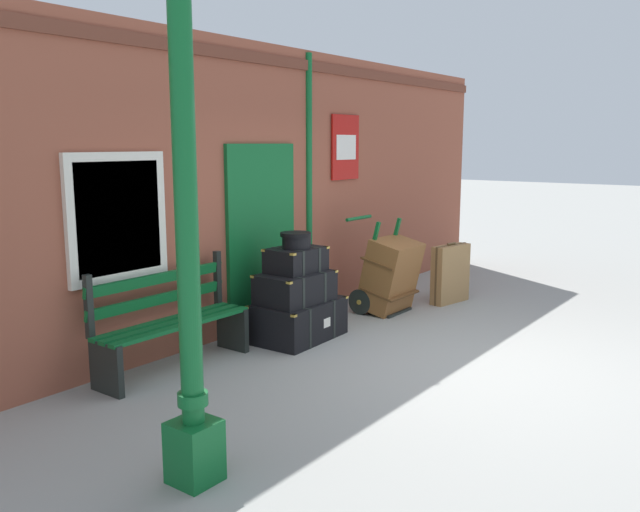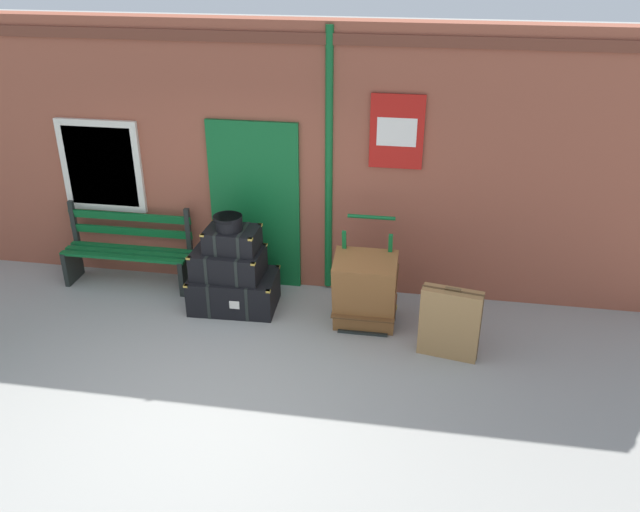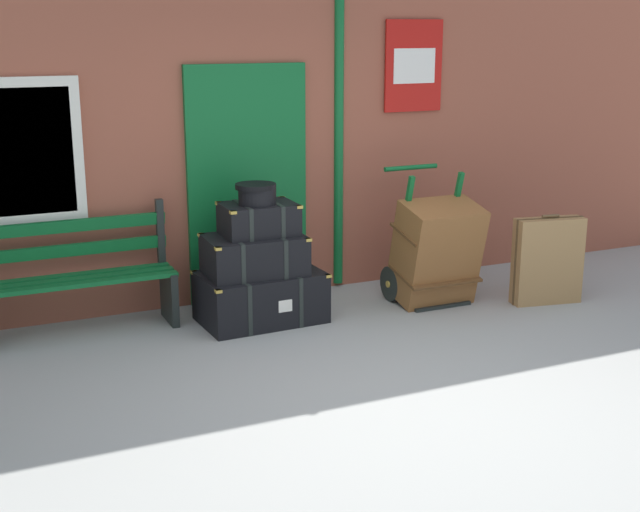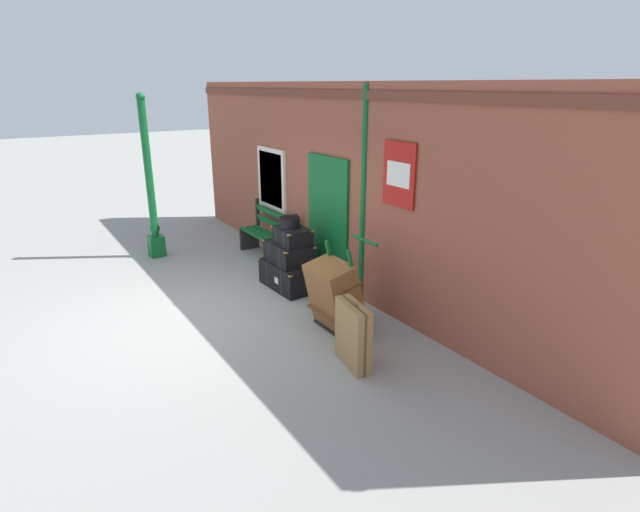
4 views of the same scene
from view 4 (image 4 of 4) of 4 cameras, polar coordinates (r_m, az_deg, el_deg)
name	(u,v)px [view 4 (image 4 of 4)]	position (r m, az deg, el deg)	size (l,w,h in m)	color
ground_plane	(190,318)	(7.49, -14.42, -6.78)	(60.00, 60.00, 0.00)	gray
brick_facade	(340,188)	(8.11, 2.29, 7.69)	(10.40, 0.35, 3.20)	brown
lamp_post	(151,197)	(10.02, -18.47, 6.28)	(0.28, 0.28, 3.02)	#0F5B28
platform_bench	(269,236)	(9.58, -5.76, 2.25)	(1.60, 0.43, 1.01)	#0F5B28
steamer_trunk_base	(291,275)	(8.27, -3.31, -2.13)	(1.03, 0.69, 0.43)	black
steamer_trunk_middle	(289,252)	(8.19, -3.51, 0.40)	(0.83, 0.57, 0.33)	black
steamer_trunk_top	(292,236)	(8.07, -3.15, 2.29)	(0.62, 0.47, 0.27)	black
round_hatbox	(290,222)	(8.01, -3.41, 3.87)	(0.33, 0.33, 0.17)	black
porters_trolley	(345,306)	(7.00, 2.84, -5.62)	(0.71, 0.66, 1.18)	black
large_brown_trunk	(335,295)	(6.82, 1.64, -4.37)	(0.70, 0.62, 0.96)	brown
suitcase_beige	(353,335)	(5.98, 3.74, -8.87)	(0.64, 0.29, 0.81)	olive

